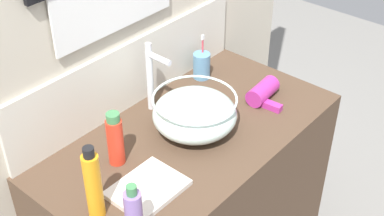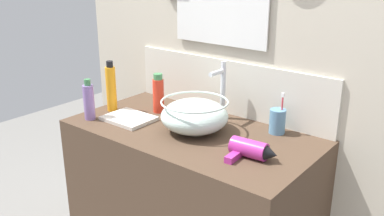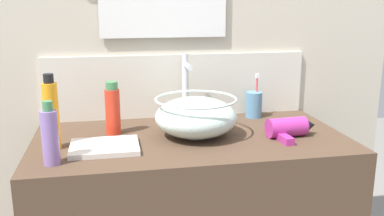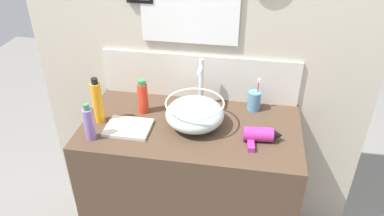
{
  "view_description": "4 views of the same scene",
  "coord_description": "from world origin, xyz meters",
  "views": [
    {
      "loc": [
        -1.07,
        -0.92,
        2.01
      ],
      "look_at": [
        0.01,
        0.0,
        1.0
      ],
      "focal_mm": 50.0,
      "sensor_mm": 36.0,
      "label": 1
    },
    {
      "loc": [
        1.04,
        -1.3,
        1.59
      ],
      "look_at": [
        0.01,
        0.0,
        1.0
      ],
      "focal_mm": 40.0,
      "sensor_mm": 36.0,
      "label": 2
    },
    {
      "loc": [
        -0.26,
        -1.38,
        1.35
      ],
      "look_at": [
        0.01,
        0.0,
        1.0
      ],
      "focal_mm": 40.0,
      "sensor_mm": 36.0,
      "label": 3
    },
    {
      "loc": [
        0.26,
        -1.48,
        1.94
      ],
      "look_at": [
        0.01,
        0.0,
        1.0
      ],
      "focal_mm": 35.0,
      "sensor_mm": 36.0,
      "label": 4
    }
  ],
  "objects": [
    {
      "name": "faucet",
      "position": [
        0.02,
        0.19,
        1.05
      ],
      "size": [
        0.02,
        0.11,
        0.26
      ],
      "color": "silver",
      "rests_on": "vanity_counter"
    },
    {
      "name": "back_panel",
      "position": [
        -0.0,
        0.31,
        1.29
      ],
      "size": [
        1.82,
        0.1,
        2.58
      ],
      "color": "beige",
      "rests_on": "ground"
    },
    {
      "name": "spray_bottle",
      "position": [
        -0.45,
        -0.04,
        1.01
      ],
      "size": [
        0.05,
        0.05,
        0.24
      ],
      "color": "orange",
      "rests_on": "vanity_counter"
    },
    {
      "name": "glass_bowl_sink",
      "position": [
        0.02,
        0.0,
        0.97
      ],
      "size": [
        0.28,
        0.28,
        0.13
      ],
      "color": "silver",
      "rests_on": "vanity_counter"
    },
    {
      "name": "hair_drier",
      "position": [
        0.34,
        -0.07,
        0.93
      ],
      "size": [
        0.18,
        0.14,
        0.07
      ],
      "color": "#B22D8C",
      "rests_on": "vanity_counter"
    },
    {
      "name": "hand_towel",
      "position": [
        -0.29,
        -0.08,
        0.91
      ],
      "size": [
        0.21,
        0.17,
        0.02
      ],
      "primitive_type": "cube",
      "color": "silver",
      "rests_on": "vanity_counter"
    },
    {
      "name": "toothbrush_cup",
      "position": [
        0.3,
        0.2,
        0.95
      ],
      "size": [
        0.07,
        0.07,
        0.17
      ],
      "color": "#598CB2",
      "rests_on": "vanity_counter"
    },
    {
      "name": "lotion_bottle",
      "position": [
        -0.44,
        -0.18,
        0.98
      ],
      "size": [
        0.05,
        0.05,
        0.19
      ],
      "color": "#8C6BB2",
      "rests_on": "vanity_counter"
    },
    {
      "name": "shampoo_bottle",
      "position": [
        -0.26,
        0.08,
        0.99
      ],
      "size": [
        0.05,
        0.05,
        0.19
      ],
      "color": "red",
      "rests_on": "vanity_counter"
    }
  ]
}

